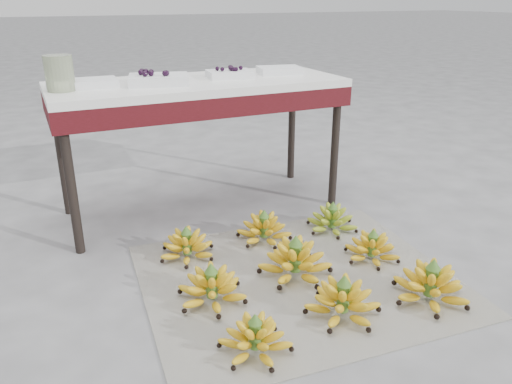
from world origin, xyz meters
name	(u,v)px	position (x,y,z in m)	size (l,w,h in m)	color
ground	(283,291)	(0.00, 0.00, 0.00)	(60.00, 60.00, 0.00)	#5F5F61
newspaper_mat	(297,279)	(0.10, 0.05, 0.00)	(1.25, 1.05, 0.01)	silver
bunch_front_left	(255,339)	(-0.25, -0.29, 0.06)	(0.32, 0.32, 0.15)	yellow
bunch_front_center	(343,302)	(0.12, -0.24, 0.06)	(0.36, 0.36, 0.17)	yellow
bunch_front_right	(431,286)	(0.48, -0.29, 0.07)	(0.37, 0.37, 0.18)	yellow
bunch_mid_left	(212,288)	(-0.28, 0.05, 0.06)	(0.28, 0.28, 0.17)	yellow
bunch_mid_center	(295,262)	(0.10, 0.08, 0.07)	(0.40, 0.40, 0.19)	yellow
bunch_mid_right	(372,249)	(0.48, 0.06, 0.06)	(0.31, 0.31, 0.15)	yellow
bunch_back_left	(187,246)	(-0.26, 0.42, 0.06)	(0.28, 0.28, 0.15)	yellow
bunch_back_center	(264,230)	(0.12, 0.43, 0.06)	(0.29, 0.29, 0.16)	yellow
bunch_back_right	(332,220)	(0.48, 0.38, 0.06)	(0.26, 0.26, 0.15)	olive
vendor_table	(199,96)	(-0.01, 0.93, 0.62)	(1.46, 0.59, 0.70)	black
tray_far_left	(92,83)	(-0.52, 0.95, 0.72)	(0.23, 0.17, 0.04)	silver
tray_left	(158,79)	(-0.22, 0.89, 0.73)	(0.32, 0.27, 0.07)	silver
tray_right	(230,74)	(0.17, 0.94, 0.72)	(0.25, 0.19, 0.06)	silver
tray_far_right	(280,70)	(0.47, 0.96, 0.72)	(0.26, 0.21, 0.04)	silver
glass_jar	(59,73)	(-0.66, 0.90, 0.78)	(0.13, 0.13, 0.16)	beige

